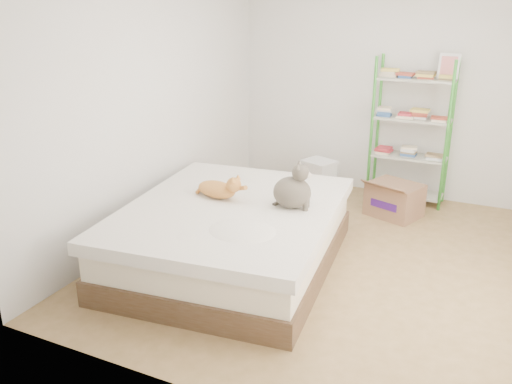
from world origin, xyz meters
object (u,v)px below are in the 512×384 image
Objects in this scene: orange_cat at (217,187)px; grey_cat at (292,186)px; bed at (232,235)px; white_bin at (319,177)px; shelf_unit at (412,126)px; cardboard_box at (394,200)px.

orange_cat is 1.16× the size of grey_cat.
bed reaches higher than white_bin.
shelf_unit reaches higher than cardboard_box.
cardboard_box reaches higher than white_bin.
shelf_unit is 0.91m from cardboard_box.
grey_cat is at bearing -78.05° from white_bin.
shelf_unit is (1.12, 2.36, 0.63)m from bed.
cardboard_box is at bearing 52.65° from bed.
cardboard_box is 1.06m from white_bin.
orange_cat is 1.04× the size of white_bin.
shelf_unit reaches higher than grey_cat.
shelf_unit is at bearing -28.07° from grey_cat.
bed is 3.64× the size of cardboard_box.
bed is 5.31× the size of white_bin.
cardboard_box is at bearing -92.31° from shelf_unit.
shelf_unit is 1.26m from white_bin.
cardboard_box is (0.59, 1.62, -0.58)m from grey_cat.
white_bin is (0.31, 2.01, -0.45)m from orange_cat.
bed is 2.68m from shelf_unit.
grey_cat is (0.73, 0.05, 0.11)m from orange_cat.
orange_cat reaches higher than bed.
orange_cat is 2.60m from shelf_unit.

